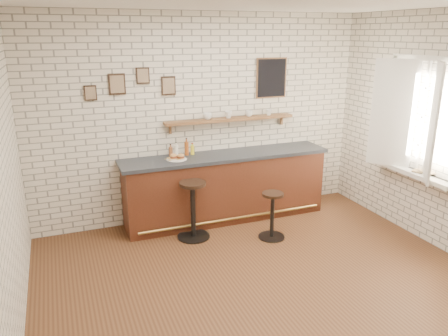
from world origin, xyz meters
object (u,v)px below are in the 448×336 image
(bar_stool_left, at_px, (193,208))
(shelf_cup_a, at_px, (208,116))
(shelf_cup_c, at_px, (249,114))
(bitters_bottle_amber, at_px, (187,148))
(bar_stool_right, at_px, (272,214))
(shelf_cup_b, at_px, (228,115))
(ciabatta_sandwich, at_px, (177,156))
(book_lower, at_px, (420,173))
(bitters_bottle_brown, at_px, (171,152))
(bitters_bottle_white, at_px, (176,150))
(book_upper, at_px, (422,172))
(shelf_cup_d, at_px, (269,112))
(sandwich_plate, at_px, (177,159))
(bar_counter, at_px, (226,187))
(condiment_bottle_yellow, at_px, (192,150))

(bar_stool_left, relative_size, shelf_cup_a, 6.36)
(shelf_cup_a, height_order, shelf_cup_c, shelf_cup_a)
(bitters_bottle_amber, distance_m, shelf_cup_c, 1.09)
(bar_stool_right, distance_m, shelf_cup_b, 1.61)
(ciabatta_sandwich, xyz_separation_m, book_lower, (2.87, -1.55, -0.11))
(bar_stool_left, distance_m, book_lower, 3.05)
(bar_stool_left, bearing_deg, bitters_bottle_brown, 101.91)
(shelf_cup_c, bearing_deg, bitters_bottle_brown, 93.84)
(bitters_bottle_white, height_order, bar_stool_left, bitters_bottle_white)
(book_upper, bearing_deg, bar_stool_right, 170.24)
(shelf_cup_d, height_order, book_upper, shelf_cup_d)
(shelf_cup_c, bearing_deg, sandwich_plate, 102.20)
(shelf_cup_b, xyz_separation_m, book_upper, (2.01, -1.79, -0.59))
(sandwich_plate, xyz_separation_m, bar_stool_left, (0.09, -0.43, -0.58))
(ciabatta_sandwich, height_order, bar_stool_right, ciabatta_sandwich)
(bar_stool_right, bearing_deg, book_upper, -22.55)
(bar_counter, bearing_deg, shelf_cup_d, 14.38)
(condiment_bottle_yellow, xyz_separation_m, shelf_cup_c, (0.91, 0.04, 0.46))
(bar_counter, xyz_separation_m, ciabatta_sandwich, (-0.74, -0.02, 0.55))
(shelf_cup_c, bearing_deg, shelf_cup_b, 92.01)
(condiment_bottle_yellow, xyz_separation_m, book_lower, (2.59, -1.73, -0.14))
(bitters_bottle_amber, height_order, shelf_cup_b, shelf_cup_b)
(bar_stool_right, bearing_deg, ciabatta_sandwich, 142.53)
(bitters_bottle_brown, height_order, shelf_cup_c, shelf_cup_c)
(condiment_bottle_yellow, height_order, shelf_cup_d, shelf_cup_d)
(bitters_bottle_brown, bearing_deg, shelf_cup_c, 1.84)
(bitters_bottle_white, bearing_deg, bitters_bottle_amber, -0.00)
(shelf_cup_a, height_order, book_lower, shelf_cup_a)
(bitters_bottle_brown, height_order, condiment_bottle_yellow, bitters_bottle_brown)
(ciabatta_sandwich, bearing_deg, shelf_cup_a, 22.01)
(shelf_cup_d, bearing_deg, bitters_bottle_amber, 176.28)
(shelf_cup_c, bearing_deg, shelf_cup_d, -87.99)
(shelf_cup_a, bearing_deg, bitters_bottle_white, 169.77)
(bar_counter, xyz_separation_m, book_upper, (2.13, -1.59, 0.45))
(condiment_bottle_yellow, bearing_deg, bar_counter, -19.24)
(ciabatta_sandwich, relative_size, bitters_bottle_brown, 1.11)
(sandwich_plate, height_order, shelf_cup_b, shelf_cup_b)
(bar_stool_right, bearing_deg, shelf_cup_c, 84.12)
(shelf_cup_c, height_order, book_upper, shelf_cup_c)
(bar_counter, xyz_separation_m, shelf_cup_a, (-0.21, 0.20, 1.04))
(condiment_bottle_yellow, distance_m, bar_stool_left, 0.91)
(book_upper, bearing_deg, shelf_cup_a, 155.34)
(shelf_cup_a, height_order, shelf_cup_b, shelf_cup_b)
(bar_stool_left, bearing_deg, shelf_cup_b, 39.86)
(bitters_bottle_brown, bearing_deg, bar_stool_left, -78.09)
(book_lower, bearing_deg, book_upper, -118.62)
(shelf_cup_d, bearing_deg, bar_stool_right, -118.22)
(bitters_bottle_white, distance_m, bar_stool_right, 1.63)
(ciabatta_sandwich, height_order, bar_stool_left, ciabatta_sandwich)
(bar_counter, distance_m, bitters_bottle_brown, 0.99)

